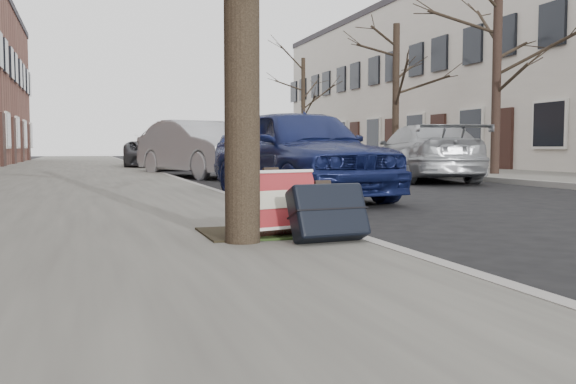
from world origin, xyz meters
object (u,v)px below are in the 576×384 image
object	(u,v)px
suitcase_navy	(328,212)
car_near_mid	(200,149)
car_near_front	(299,152)
suitcase_red	(278,204)

from	to	relation	value
suitcase_navy	car_near_mid	world-z (taller)	car_near_mid
suitcase_navy	car_near_front	size ratio (longest dim) A/B	0.13
car_near_front	suitcase_navy	bearing A→B (deg)	-113.14
suitcase_red	car_near_front	world-z (taller)	car_near_front
suitcase_navy	car_near_mid	xyz separation A→B (m)	(1.33, 13.09, 0.44)
car_near_mid	suitcase_navy	bearing A→B (deg)	-114.90
suitcase_red	suitcase_navy	xyz separation A→B (m)	(0.27, -0.40, -0.03)
car_near_front	car_near_mid	world-z (taller)	car_near_mid
suitcase_navy	car_near_mid	distance (m)	13.16
car_near_front	car_near_mid	bearing A→B (deg)	85.29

